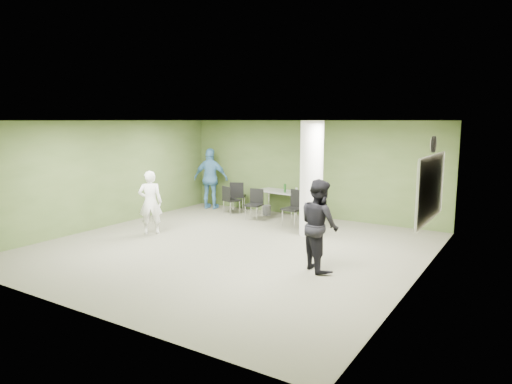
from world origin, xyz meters
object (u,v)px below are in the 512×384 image
Objects in this scene: folding_table at (282,193)px; chair_back_left at (230,198)px; man_black at (319,225)px; woman_white at (150,202)px; man_blue at (211,179)px.

folding_table is 1.97× the size of chair_back_left.
folding_table is at bearing -14.60° from man_black.
woman_white is 0.82× the size of man_blue.
man_blue reaches higher than woman_white.
chair_back_left is at bearing -134.64° from woman_white.
folding_table is 1.05× the size of woman_white.
chair_back_left is 3.06m from woman_white.
man_blue is at bearing -168.41° from folding_table.
folding_table is 4.87m from man_black.
man_black reaches higher than chair_back_left.
man_black reaches higher than woman_white.
woman_white is 0.92× the size of man_black.
folding_table is 2.53m from man_blue.
man_black is (4.69, -0.32, 0.07)m from woman_white.
man_black is 6.60m from man_blue.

